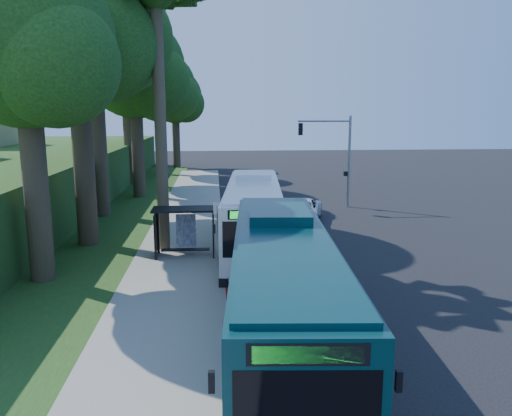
{
  "coord_description": "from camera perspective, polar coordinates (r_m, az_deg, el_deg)",
  "views": [
    {
      "loc": [
        -5.49,
        -27.47,
        7.18
      ],
      "look_at": [
        -3.11,
        1.0,
        1.74
      ],
      "focal_mm": 35.0,
      "sensor_mm": 36.0,
      "label": 1
    }
  ],
  "objects": [
    {
      "name": "traffic_signal_pole",
      "position": [
        38.7,
        9.16,
        6.57
      ],
      "size": [
        4.1,
        0.3,
        7.0
      ],
      "color": "gray",
      "rests_on": "ground"
    },
    {
      "name": "red_curb",
      "position": [
        24.53,
        -3.44,
        -6.1
      ],
      "size": [
        0.25,
        30.0,
        0.13
      ],
      "primitive_type": "cube",
      "color": "#A01711",
      "rests_on": "ground"
    },
    {
      "name": "teal_bus",
      "position": [
        15.33,
        3.03,
        -9.15
      ],
      "size": [
        3.87,
        13.62,
        4.01
      ],
      "rotation": [
        0.0,
        0.0,
        -0.08
      ],
      "color": "#092F33",
      "rests_on": "ground"
    },
    {
      "name": "stop_sign_pole",
      "position": [
        23.04,
        -4.44,
        -2.03
      ],
      "size": [
        0.35,
        0.06,
        3.17
      ],
      "color": "gray",
      "rests_on": "ground"
    },
    {
      "name": "pickup",
      "position": [
        33.71,
        5.19,
        -0.27
      ],
      "size": [
        3.85,
        5.78,
        1.47
      ],
      "primitive_type": "imported",
      "rotation": [
        0.0,
        0.0,
        -0.29
      ],
      "color": "silver",
      "rests_on": "ground"
    },
    {
      "name": "tree_3",
      "position": [
        52.35,
        -14.54,
        15.72
      ],
      "size": [
        10.08,
        9.6,
        17.28
      ],
      "color": "#382B1E",
      "rests_on": "ground"
    },
    {
      "name": "white_bus",
      "position": [
        26.65,
        -0.3,
        -0.66
      ],
      "size": [
        3.87,
        13.18,
        3.87
      ],
      "rotation": [
        0.0,
        0.0,
        -0.09
      ],
      "color": "white",
      "rests_on": "ground"
    },
    {
      "name": "tree_0",
      "position": [
        28.59,
        -19.74,
        18.27
      ],
      "size": [
        8.4,
        8.0,
        15.7
      ],
      "color": "#382B1E",
      "rests_on": "ground"
    },
    {
      "name": "tree_1",
      "position": [
        36.73,
        -18.13,
        18.97
      ],
      "size": [
        10.5,
        10.0,
        18.26
      ],
      "color": "#382B1E",
      "rests_on": "ground"
    },
    {
      "name": "palm_tree",
      "position": [
        26.62,
        -11.35,
        21.85
      ],
      "size": [
        4.2,
        4.2,
        14.4
      ],
      "color": "#4C3F2D",
      "rests_on": "ground"
    },
    {
      "name": "tree_6",
      "position": [
        22.84,
        -24.74,
        16.19
      ],
      "size": [
        7.56,
        7.2,
        13.74
      ],
      "color": "#382B1E",
      "rests_on": "ground"
    },
    {
      "name": "tree_5",
      "position": [
        67.66,
        -9.16,
        12.17
      ],
      "size": [
        7.35,
        7.0,
        12.86
      ],
      "color": "#382B1E",
      "rests_on": "ground"
    },
    {
      "name": "tree_4",
      "position": [
        59.8,
        -10.73,
        13.05
      ],
      "size": [
        8.4,
        8.0,
        14.14
      ],
      "color": "#382B1E",
      "rests_on": "ground"
    },
    {
      "name": "ground",
      "position": [
        28.92,
        6.33,
        -3.66
      ],
      "size": [
        140.0,
        140.0,
        0.0
      ],
      "primitive_type": "plane",
      "color": "black",
      "rests_on": "ground"
    },
    {
      "name": "tree_2",
      "position": [
        44.04,
        -13.58,
        14.79
      ],
      "size": [
        8.82,
        8.4,
        15.12
      ],
      "color": "#382B1E",
      "rests_on": "ground"
    },
    {
      "name": "bus_shelter",
      "position": [
        25.25,
        -8.68,
        -1.63
      ],
      "size": [
        3.2,
        1.51,
        2.55
      ],
      "color": "black",
      "rests_on": "ground"
    },
    {
      "name": "grass_verge",
      "position": [
        34.08,
        -17.4,
        -1.82
      ],
      "size": [
        8.0,
        70.0,
        0.06
      ],
      "primitive_type": "cube",
      "color": "#234719",
      "rests_on": "ground"
    },
    {
      "name": "sidewalk",
      "position": [
        28.43,
        -8.29,
        -3.83
      ],
      "size": [
        4.5,
        70.0,
        0.12
      ],
      "primitive_type": "cube",
      "color": "gray",
      "rests_on": "ground"
    }
  ]
}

